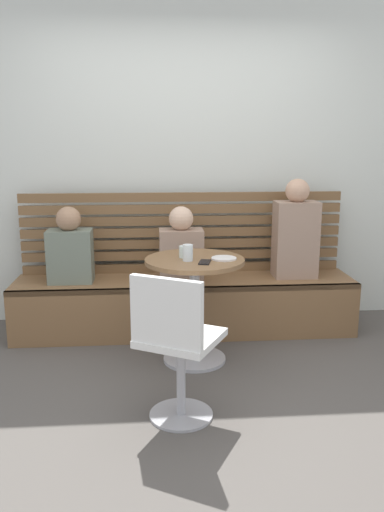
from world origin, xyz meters
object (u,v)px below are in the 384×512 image
object	(u,v)px
white_chair	(176,343)
person_child_left	(181,249)
person_child_middle	(70,249)
phone_on_table	(205,262)
cafe_table	(195,290)
cup_water_clear	(188,253)
booth_bench	(185,305)
cup_glass_short	(185,252)
person_adult	(296,233)
plate_small	(224,258)

from	to	relation	value
white_chair	person_child_left	xyz separation A→B (m)	(0.11, 1.34, 0.23)
person_child_left	person_child_middle	xyz separation A→B (m)	(-0.86, 0.03, 0.00)
white_chair	phone_on_table	distance (m)	0.77
person_child_left	person_child_middle	distance (m)	0.86
cafe_table	person_child_left	size ratio (longest dim) A/B	1.26
cup_water_clear	person_child_middle	bearing A→B (deg)	144.00
booth_bench	cafe_table	size ratio (longest dim) A/B	3.65
person_child_middle	white_chair	bearing A→B (deg)	-61.33
cup_water_clear	phone_on_table	distance (m)	0.13
person_child_left	cup_glass_short	size ratio (longest dim) A/B	7.37
cup_glass_short	phone_on_table	bearing A→B (deg)	-53.55
white_chair	person_adult	distance (m)	1.77
cup_glass_short	phone_on_table	xyz separation A→B (m)	(0.12, -0.16, -0.04)
person_child_left	cup_glass_short	distance (m)	0.51
booth_bench	person_adult	world-z (taller)	person_adult
white_chair	cup_glass_short	size ratio (longest dim) A/B	10.63
booth_bench	cup_glass_short	bearing A→B (deg)	-93.68
cafe_table	person_child_middle	distance (m)	1.10
white_chair	phone_on_table	bearing A→B (deg)	71.66
cafe_table	cup_glass_short	xyz separation A→B (m)	(-0.06, 0.04, 0.26)
booth_bench	cup_water_clear	size ratio (longest dim) A/B	24.55
person_child_middle	plate_small	size ratio (longest dim) A/B	3.48
white_chair	plate_small	xyz separation A→B (m)	(0.36, 0.77, 0.28)
cup_water_clear	plate_small	size ratio (longest dim) A/B	0.65
cafe_table	cup_water_clear	xyz separation A→B (m)	(-0.05, -0.06, 0.28)
person_child_middle	cafe_table	bearing A→B (deg)	-31.76
cup_water_clear	phone_on_table	world-z (taller)	cup_water_clear
person_child_middle	cup_water_clear	bearing A→B (deg)	-36.00
white_chair	plate_small	distance (m)	0.90
booth_bench	cup_water_clear	bearing A→B (deg)	-91.86
cup_water_clear	cup_glass_short	size ratio (longest dim) A/B	1.38
booth_bench	cup_glass_short	xyz separation A→B (m)	(-0.03, -0.54, 0.56)
booth_bench	white_chair	size ratio (longest dim) A/B	3.18
cup_water_clear	booth_bench	bearing A→B (deg)	88.14
booth_bench	cup_glass_short	size ratio (longest dim) A/B	33.75
person_adult	cup_glass_short	world-z (taller)	person_adult
person_adult	person_child_middle	world-z (taller)	person_adult
booth_bench	plate_small	bearing A→B (deg)	-69.70
white_chair	person_child_middle	bearing A→B (deg)	118.67
cup_water_clear	cup_glass_short	distance (m)	0.10
booth_bench	person_adult	bearing A→B (deg)	1.22
booth_bench	plate_small	xyz separation A→B (m)	(0.23, -0.61, 0.52)
white_chair	person_adult	bearing A→B (deg)	53.60
person_child_middle	cup_water_clear	size ratio (longest dim) A/B	5.39
person_child_middle	cup_glass_short	world-z (taller)	person_child_middle
cup_glass_short	phone_on_table	size ratio (longest dim) A/B	0.57
booth_bench	white_chair	world-z (taller)	white_chair
plate_small	person_child_middle	bearing A→B (deg)	151.56
white_chair	person_child_left	distance (m)	1.37
cafe_table	phone_on_table	size ratio (longest dim) A/B	5.29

